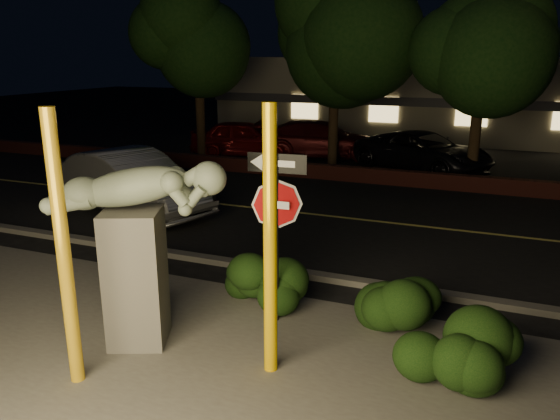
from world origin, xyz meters
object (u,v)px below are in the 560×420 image
object	(u,v)px
signpost	(277,205)
parked_car_red	(245,138)
sculpture	(136,234)
silver_sedan	(132,182)
yellow_pole_right	(270,245)
parked_car_darkred	(320,140)
yellow_pole_left	(64,253)
parked_car_dark	(423,152)

from	to	relation	value
signpost	parked_car_red	world-z (taller)	signpost
sculpture	silver_sedan	distance (m)	7.29
yellow_pole_right	signpost	size ratio (longest dim) A/B	1.32
sculpture	parked_car_darkred	world-z (taller)	sculpture
yellow_pole_left	parked_car_dark	distance (m)	15.65
sculpture	parked_car_dark	size ratio (longest dim) A/B	0.53
yellow_pole_left	sculpture	world-z (taller)	yellow_pole_left
signpost	silver_sedan	world-z (taller)	signpost
signpost	parked_car_dark	bearing A→B (deg)	83.83
silver_sedan	parked_car_dark	world-z (taller)	silver_sedan
yellow_pole_left	parked_car_red	distance (m)	16.48
sculpture	parked_car_darkred	bearing A→B (deg)	74.97
yellow_pole_left	silver_sedan	world-z (taller)	yellow_pole_left
silver_sedan	parked_car_dark	bearing A→B (deg)	-17.91
parked_car_dark	signpost	bearing A→B (deg)	-155.30
yellow_pole_left	parked_car_red	xyz separation A→B (m)	(-4.99, 15.67, -1.02)
yellow_pole_right	parked_car_red	xyz separation A→B (m)	(-7.26, 14.49, -1.04)
parked_car_red	signpost	bearing A→B (deg)	-165.80
sculpture	parked_car_red	bearing A→B (deg)	86.59
parked_car_darkred	yellow_pole_left	bearing A→B (deg)	172.59
parked_car_red	parked_car_darkred	world-z (taller)	parked_car_red
yellow_pole_right	parked_car_darkred	xyz separation A→B (m)	(-4.25, 15.38, -1.04)
sculpture	yellow_pole_left	bearing A→B (deg)	-122.41
parked_car_red	parked_car_dark	world-z (taller)	parked_car_red
signpost	sculpture	bearing A→B (deg)	-143.93
yellow_pole_left	parked_car_red	world-z (taller)	yellow_pole_left
parked_car_darkred	sculpture	bearing A→B (deg)	173.82
yellow_pole_left	parked_car_darkred	bearing A→B (deg)	96.85
yellow_pole_right	parked_car_dark	distance (m)	14.31
parked_car_darkred	silver_sedan	bearing A→B (deg)	152.73
yellow_pole_left	sculpture	xyz separation A→B (m)	(0.19, 1.18, -0.10)
signpost	parked_car_darkred	bearing A→B (deg)	101.23
signpost	parked_car_dark	xyz separation A→B (m)	(0.52, 12.91, -1.23)
silver_sedan	signpost	bearing A→B (deg)	-106.59
yellow_pole_right	sculpture	xyz separation A→B (m)	(-2.07, 0.01, -0.11)
yellow_pole_left	yellow_pole_right	world-z (taller)	yellow_pole_right
signpost	silver_sedan	distance (m)	7.53
parked_car_red	parked_car_dark	size ratio (longest dim) A/B	0.87
parked_car_red	parked_car_dark	bearing A→B (deg)	-104.91
yellow_pole_left	signpost	bearing A→B (deg)	54.56
yellow_pole_left	yellow_pole_right	distance (m)	2.55
parked_car_darkred	yellow_pole_right	bearing A→B (deg)	-178.81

